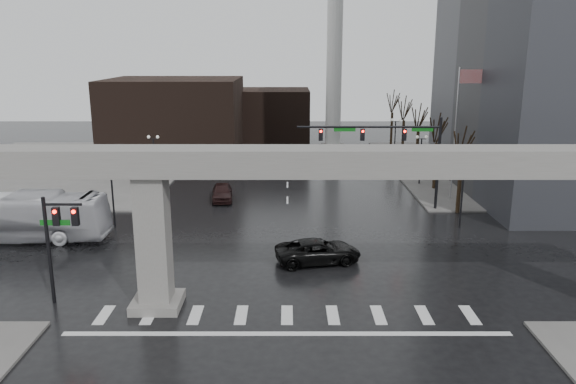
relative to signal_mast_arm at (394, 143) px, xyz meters
name	(u,v)px	position (x,y,z in m)	size (l,w,h in m)	color
ground	(287,306)	(-8.99, -18.80, -5.83)	(160.00, 160.00, 0.00)	black
sidewalk_ne	(511,168)	(17.01, 17.20, -5.75)	(28.00, 36.00, 0.15)	slate
sidewalk_nw	(64,168)	(-34.99, 17.20, -5.75)	(28.00, 36.00, 0.15)	slate
elevated_guideway	(312,183)	(-7.73, -18.80, 1.05)	(48.00, 2.60, 8.70)	gray
building_far_left	(175,119)	(-22.99, 23.20, -0.83)	(16.00, 14.00, 10.00)	black
building_far_mid	(274,118)	(-10.99, 33.20, -1.83)	(10.00, 10.00, 8.00)	black
smokestack	(334,50)	(-2.99, 27.20, 7.52)	(3.60, 3.60, 30.00)	silver
signal_mast_arm	(394,143)	(0.00, 0.00, 0.00)	(12.12, 0.43, 8.00)	black
signal_left_pole	(57,232)	(-21.24, -18.30, -1.76)	(2.30, 0.30, 6.00)	black
flagpole_assembly	(459,118)	(6.30, 3.20, 1.70)	(2.06, 0.12, 12.00)	silver
lamp_right_0	(463,184)	(4.51, -4.80, -2.36)	(1.22, 0.32, 5.11)	black
lamp_right_1	(421,151)	(4.51, 9.20, -2.36)	(1.22, 0.32, 5.11)	black
lamp_right_2	(395,132)	(4.51, 23.20, -2.36)	(1.22, 0.32, 5.11)	black
lamp_left_0	(112,184)	(-22.49, -4.80, -2.36)	(1.22, 0.32, 5.11)	black
lamp_left_1	(154,151)	(-22.49, 9.20, -2.36)	(1.22, 0.32, 5.11)	black
lamp_left_2	(180,132)	(-22.49, 23.20, -2.36)	(1.22, 0.32, 5.11)	black
tree_right_0	(460,181)	(5.54, -0.78, -3.04)	(1.09, 1.58, 7.50)	black
tree_right_1	(436,161)	(5.54, 7.22, -2.98)	(1.09, 1.61, 7.67)	black
tree_right_2	(418,147)	(5.54, 15.22, -2.91)	(1.10, 1.63, 7.85)	black
tree_right_3	(403,135)	(5.54, 23.22, -2.85)	(1.11, 1.66, 8.02)	black
tree_right_4	(392,126)	(5.54, 31.22, -2.79)	(1.12, 1.69, 8.19)	black
pickup_truck	(318,251)	(-6.98, -12.31, -5.06)	(2.56, 5.54, 1.54)	black
city_bus	(19,217)	(-28.41, -7.87, -4.06)	(2.97, 12.70, 3.54)	silver
far_car	(222,192)	(-14.99, 3.17, -5.06)	(1.83, 4.54, 1.55)	black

